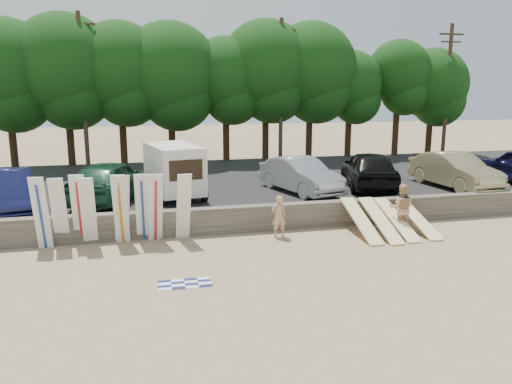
{
  "coord_description": "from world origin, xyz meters",
  "views": [
    {
      "loc": [
        -7.15,
        -15.13,
        5.42
      ],
      "look_at": [
        -2.77,
        3.0,
        1.53
      ],
      "focal_mm": 35.0,
      "sensor_mm": 36.0,
      "label": 1
    }
  ],
  "objects_px": {
    "beachgoer_a": "(279,216)",
    "car_4": "(455,171)",
    "box_trailer": "(174,169)",
    "beachgoer_b": "(401,208)",
    "car_1": "(110,181)",
    "car_3": "(369,169)",
    "car_0": "(9,190)",
    "cooler": "(383,226)",
    "car_2": "(301,175)"
  },
  "relations": [
    {
      "from": "beachgoer_a",
      "to": "car_4",
      "type": "bearing_deg",
      "value": -163.82
    },
    {
      "from": "car_0",
      "to": "beachgoer_b",
      "type": "relative_size",
      "value": 2.52
    },
    {
      "from": "car_0",
      "to": "car_3",
      "type": "xyz_separation_m",
      "value": [
        15.73,
        0.74,
        0.12
      ]
    },
    {
      "from": "beachgoer_a",
      "to": "cooler",
      "type": "height_order",
      "value": "beachgoer_a"
    },
    {
      "from": "beachgoer_a",
      "to": "box_trailer",
      "type": "bearing_deg",
      "value": -56.36
    },
    {
      "from": "box_trailer",
      "to": "cooler",
      "type": "xyz_separation_m",
      "value": [
        7.67,
        -4.55,
        -1.85
      ]
    },
    {
      "from": "car_0",
      "to": "car_1",
      "type": "bearing_deg",
      "value": -6.92
    },
    {
      "from": "car_0",
      "to": "car_1",
      "type": "relative_size",
      "value": 0.91
    },
    {
      "from": "beachgoer_b",
      "to": "car_1",
      "type": "bearing_deg",
      "value": 2.01
    },
    {
      "from": "box_trailer",
      "to": "beachgoer_b",
      "type": "xyz_separation_m",
      "value": [
        8.18,
        -4.96,
        -1.06
      ]
    },
    {
      "from": "box_trailer",
      "to": "car_4",
      "type": "bearing_deg",
      "value": -14.7
    },
    {
      "from": "car_1",
      "to": "car_3",
      "type": "relative_size",
      "value": 0.99
    },
    {
      "from": "beachgoer_b",
      "to": "cooler",
      "type": "height_order",
      "value": "beachgoer_b"
    },
    {
      "from": "car_1",
      "to": "beachgoer_a",
      "type": "relative_size",
      "value": 3.33
    },
    {
      "from": "car_2",
      "to": "cooler",
      "type": "xyz_separation_m",
      "value": [
        1.92,
        -4.43,
        -1.34
      ]
    },
    {
      "from": "car_4",
      "to": "beachgoer_a",
      "type": "bearing_deg",
      "value": -164.13
    },
    {
      "from": "car_1",
      "to": "car_4",
      "type": "xyz_separation_m",
      "value": [
        15.97,
        -0.8,
        -0.05
      ]
    },
    {
      "from": "car_1",
      "to": "beachgoer_a",
      "type": "distance_m",
      "value": 7.61
    },
    {
      "from": "box_trailer",
      "to": "beachgoer_a",
      "type": "height_order",
      "value": "box_trailer"
    },
    {
      "from": "car_3",
      "to": "beachgoer_a",
      "type": "distance_m",
      "value": 7.41
    },
    {
      "from": "car_2",
      "to": "car_3",
      "type": "distance_m",
      "value": 3.51
    },
    {
      "from": "cooler",
      "to": "car_2",
      "type": "bearing_deg",
      "value": 109.77
    },
    {
      "from": "car_3",
      "to": "beachgoer_a",
      "type": "xyz_separation_m",
      "value": [
        -5.8,
        -4.54,
        -0.82
      ]
    },
    {
      "from": "beachgoer_b",
      "to": "box_trailer",
      "type": "bearing_deg",
      "value": -4.86
    },
    {
      "from": "car_3",
      "to": "car_4",
      "type": "bearing_deg",
      "value": -177.26
    },
    {
      "from": "car_1",
      "to": "car_4",
      "type": "distance_m",
      "value": 15.99
    },
    {
      "from": "car_4",
      "to": "beachgoer_a",
      "type": "distance_m",
      "value": 10.51
    },
    {
      "from": "box_trailer",
      "to": "car_0",
      "type": "xyz_separation_m",
      "value": [
        -6.48,
        -0.67,
        -0.52
      ]
    },
    {
      "from": "box_trailer",
      "to": "car_0",
      "type": "relative_size",
      "value": 0.83
    },
    {
      "from": "car_2",
      "to": "cooler",
      "type": "relative_size",
      "value": 12.76
    },
    {
      "from": "car_1",
      "to": "car_2",
      "type": "height_order",
      "value": "car_1"
    },
    {
      "from": "car_1",
      "to": "car_3",
      "type": "distance_m",
      "value": 11.93
    },
    {
      "from": "car_0",
      "to": "car_4",
      "type": "distance_m",
      "value": 19.77
    },
    {
      "from": "box_trailer",
      "to": "car_2",
      "type": "relative_size",
      "value": 0.81
    },
    {
      "from": "car_4",
      "to": "beachgoer_a",
      "type": "height_order",
      "value": "car_4"
    },
    {
      "from": "car_2",
      "to": "car_3",
      "type": "relative_size",
      "value": 0.91
    },
    {
      "from": "box_trailer",
      "to": "cooler",
      "type": "relative_size",
      "value": 10.36
    },
    {
      "from": "beachgoer_a",
      "to": "cooler",
      "type": "bearing_deg",
      "value": 174.9
    },
    {
      "from": "car_0",
      "to": "car_3",
      "type": "bearing_deg",
      "value": -13.62
    },
    {
      "from": "car_1",
      "to": "beachgoer_b",
      "type": "height_order",
      "value": "car_1"
    },
    {
      "from": "cooler",
      "to": "car_4",
      "type": "bearing_deg",
      "value": 29.73
    },
    {
      "from": "beachgoer_b",
      "to": "car_0",
      "type": "bearing_deg",
      "value": 10.06
    },
    {
      "from": "car_0",
      "to": "car_4",
      "type": "relative_size",
      "value": 0.94
    },
    {
      "from": "car_1",
      "to": "car_4",
      "type": "height_order",
      "value": "car_1"
    },
    {
      "from": "car_0",
      "to": "car_4",
      "type": "height_order",
      "value": "car_4"
    },
    {
      "from": "car_0",
      "to": "cooler",
      "type": "xyz_separation_m",
      "value": [
        14.15,
        -3.88,
        -1.33
      ]
    },
    {
      "from": "car_1",
      "to": "beachgoer_b",
      "type": "relative_size",
      "value": 2.77
    },
    {
      "from": "car_2",
      "to": "car_4",
      "type": "xyz_separation_m",
      "value": [
        7.54,
        -0.73,
        0.04
      ]
    },
    {
      "from": "car_2",
      "to": "beachgoer_a",
      "type": "xyz_separation_m",
      "value": [
        -2.29,
        -4.36,
        -0.71
      ]
    },
    {
      "from": "box_trailer",
      "to": "beachgoer_a",
      "type": "bearing_deg",
      "value": -63.37
    }
  ]
}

